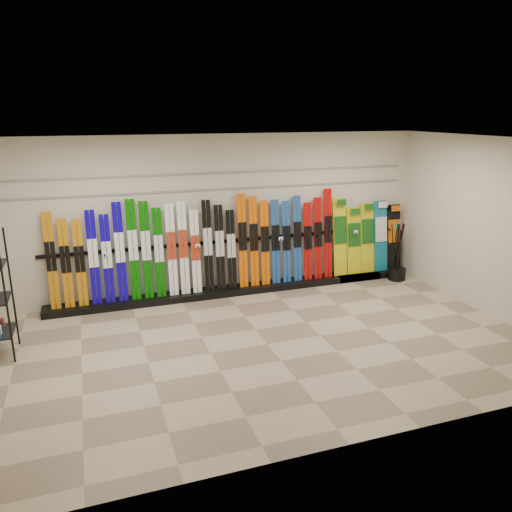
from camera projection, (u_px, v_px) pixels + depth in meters
name	position (u px, v px, depth m)	size (l,w,h in m)	color
floor	(268.00, 344.00, 7.54)	(8.00, 8.00, 0.00)	#85705C
back_wall	(222.00, 215.00, 9.39)	(8.00, 8.00, 0.00)	beige
right_wall	(491.00, 228.00, 8.38)	(5.00, 5.00, 0.00)	beige
ceiling	(269.00, 141.00, 6.70)	(8.00, 8.00, 0.00)	silver
ski_rack_base	(238.00, 290.00, 9.66)	(8.00, 0.40, 0.12)	black
skis	(202.00, 248.00, 9.24)	(5.37, 0.20, 1.80)	#C6750B
snowboards	(367.00, 238.00, 10.41)	(1.59, 0.24, 1.57)	gold
pole_bin	(397.00, 274.00, 10.40)	(0.35, 0.35, 0.25)	black
ski_poles	(397.00, 251.00, 10.29)	(0.28, 0.26, 1.18)	black
slatwall_rail_0	(222.00, 189.00, 9.23)	(7.60, 0.02, 0.03)	gray
slatwall_rail_1	(221.00, 173.00, 9.15)	(7.60, 0.02, 0.03)	gray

